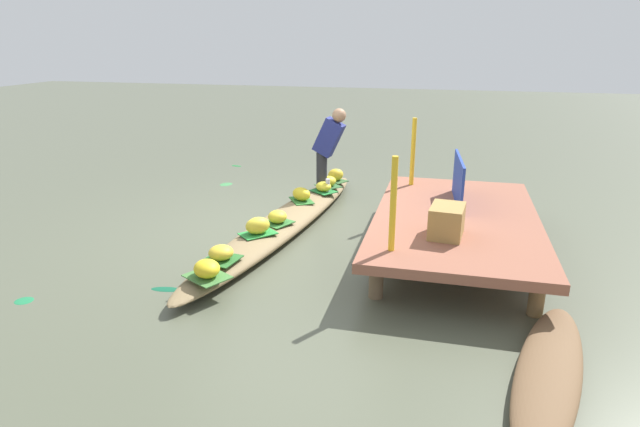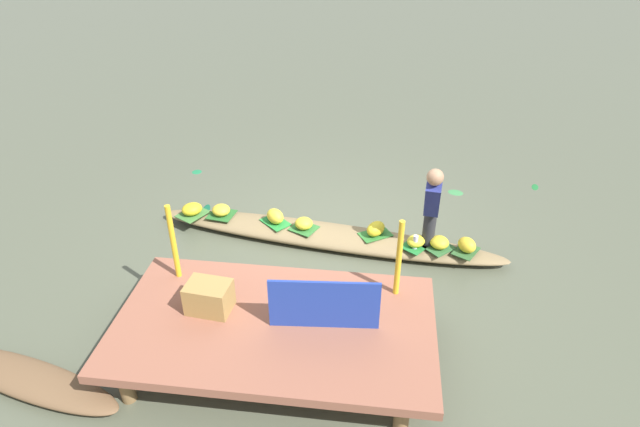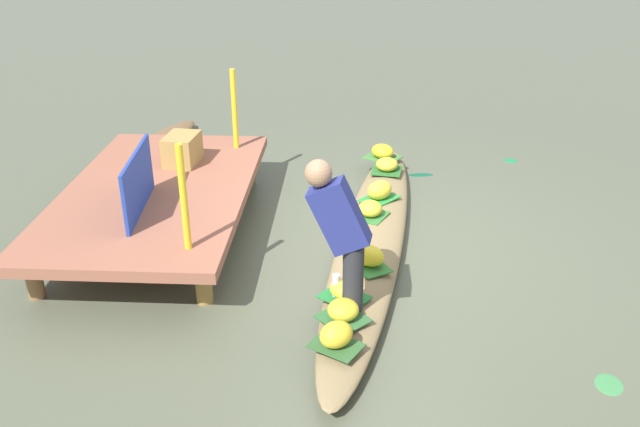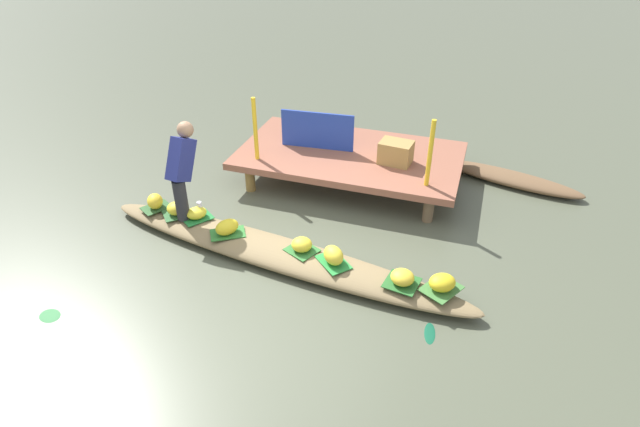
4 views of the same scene
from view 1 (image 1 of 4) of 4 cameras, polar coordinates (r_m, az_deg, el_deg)
The scene contains 30 objects.
canal_water at distance 6.86m, azimuth -3.89°, elevation -1.79°, with size 40.00×40.00×0.00m, color #515543.
dock_platform at distance 6.17m, azimuth 14.47°, elevation -0.74°, with size 3.20×1.80×0.47m.
vendor_boat at distance 6.82m, azimuth -3.90°, elevation -1.00°, with size 4.84×0.60×0.20m, color olive.
moored_boat at distance 4.30m, azimuth 23.48°, elevation -15.47°, with size 2.08×0.44×0.16m, color brown.
leaf_mat_0 at distance 7.38m, azimuth -2.01°, elevation 1.43°, with size 0.41×0.26×0.01m, color #2E712D.
banana_bunch_0 at distance 7.35m, azimuth -2.02°, elevation 2.11°, with size 0.30×0.20×0.18m, color yellow.
leaf_mat_1 at distance 8.41m, azimuth 1.69°, elevation 3.58°, with size 0.35×0.26×0.01m, color #305A2D.
banana_bunch_1 at distance 8.38m, azimuth 1.70°, elevation 4.20°, with size 0.25×0.20×0.19m, color yellow.
leaf_mat_2 at distance 7.82m, azimuth 0.38°, elevation 2.44°, with size 0.36×0.28×0.01m, color #217332.
banana_bunch_2 at distance 7.80m, azimuth 0.38°, elevation 2.93°, with size 0.26×0.21×0.14m, color yellow.
leaf_mat_3 at distance 6.51m, azimuth -4.60°, elevation -0.99°, with size 0.34×0.30×0.01m, color #306F30.
banana_bunch_3 at distance 6.48m, azimuth -4.62°, elevation -0.34°, with size 0.24×0.23×0.16m, color yellow.
leaf_mat_4 at distance 5.54m, azimuth -10.60°, elevation -4.88°, with size 0.35×0.33×0.01m, color #276128.
banana_bunch_4 at distance 5.51m, azimuth -10.64°, elevation -4.17°, with size 0.25×0.26×0.15m, color gold.
leaf_mat_5 at distance 5.18m, azimuth -12.06°, elevation -6.66°, with size 0.40×0.32×0.01m, color #3F7435.
banana_bunch_5 at distance 5.15m, azimuth -12.12°, elevation -5.83°, with size 0.29×0.25×0.17m, color yellow.
leaf_mat_6 at distance 6.18m, azimuth -6.71°, elevation -2.16°, with size 0.40×0.27×0.01m, color #268436.
banana_bunch_6 at distance 6.14m, azimuth -6.74°, elevation -1.31°, with size 0.29×0.20×0.20m, color yellow.
leaf_mat_7 at distance 8.10m, azimuth 0.90°, elevation 2.99°, with size 0.34×0.31×0.01m, color #2F6032.
banana_bunch_7 at distance 8.08m, azimuth 0.90°, elevation 3.52°, with size 0.24×0.24×0.16m, color gold.
vendor_person at distance 7.78m, azimuth 0.91°, elevation 7.54°, with size 0.24×0.50×1.21m.
water_bottle at distance 7.77m, azimuth 0.84°, elevation 3.04°, with size 0.06×0.06×0.20m, color silver.
market_banner at distance 6.55m, azimuth 14.71°, elevation 3.46°, with size 1.07×0.03×0.55m, color #213C9F.
railing_post_west at distance 7.20m, azimuth 10.01°, elevation 6.57°, with size 0.06×0.06×0.91m, color yellow.
railing_post_east at distance 4.88m, azimuth 7.90°, elevation 0.96°, with size 0.06×0.06×0.91m, color yellow.
produce_crate at distance 5.44m, azimuth 13.52°, elevation -0.80°, with size 0.44×0.32×0.32m, color #A17E43.
drifting_plant_0 at distance 10.39m, azimuth -9.01°, elevation 5.12°, with size 0.22×0.11×0.01m, color #1F6A30.
drifting_plant_1 at distance 5.50m, azimuth -16.31°, elevation -7.83°, with size 0.30×0.11×0.01m, color #115034.
drifting_plant_2 at distance 5.80m, azimuth -29.33°, elevation -8.19°, with size 0.17×0.16×0.01m, color #1E7444.
drifting_plant_3 at distance 9.10m, azimuth -10.11°, elevation 3.14°, with size 0.24×0.19×0.01m, color #3B8046.
Camera 1 is at (6.12, 1.98, 2.38)m, focal length 29.64 mm.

